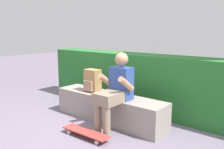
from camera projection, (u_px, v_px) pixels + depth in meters
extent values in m
plane|color=slate|center=(92.00, 128.00, 3.88)|extent=(24.00, 24.00, 0.00)
cube|color=gray|center=(109.00, 108.00, 4.16)|extent=(2.13, 0.49, 0.47)
cube|color=#2D4793|center=(121.00, 83.00, 3.80)|extent=(0.34, 0.22, 0.52)
sphere|color=tan|center=(122.00, 59.00, 3.74)|extent=(0.21, 0.21, 0.21)
cube|color=gray|center=(109.00, 98.00, 3.60)|extent=(0.32, 0.40, 0.17)
cylinder|color=gray|center=(98.00, 119.00, 3.60)|extent=(0.11, 0.11, 0.47)
cylinder|color=gray|center=(107.00, 122.00, 3.49)|extent=(0.11, 0.11, 0.47)
cylinder|color=tan|center=(106.00, 80.00, 3.82)|extent=(0.09, 0.33, 0.27)
cylinder|color=tan|center=(126.00, 84.00, 3.57)|extent=(0.09, 0.33, 0.27)
cube|color=#BC3833|center=(86.00, 132.00, 3.52)|extent=(0.81, 0.23, 0.02)
cylinder|color=silver|center=(104.00, 139.00, 3.42)|extent=(0.06, 0.03, 0.05)
cylinder|color=silver|center=(97.00, 143.00, 3.30)|extent=(0.06, 0.03, 0.05)
cylinder|color=silver|center=(76.00, 129.00, 3.76)|extent=(0.06, 0.03, 0.05)
cylinder|color=silver|center=(69.00, 132.00, 3.64)|extent=(0.06, 0.03, 0.05)
cube|color=#A37A47|center=(93.00, 80.00, 4.32)|extent=(0.28, 0.18, 0.40)
cube|color=#99755A|center=(88.00, 86.00, 4.25)|extent=(0.20, 0.05, 0.18)
cube|color=#25672A|center=(147.00, 83.00, 4.64)|extent=(4.76, 0.57, 1.10)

